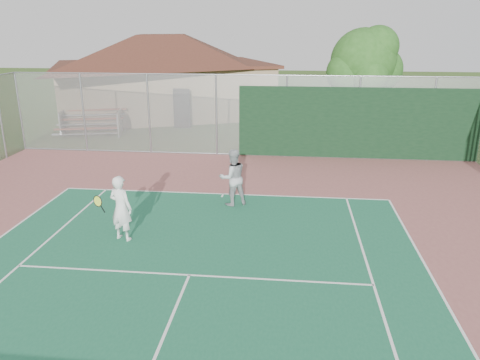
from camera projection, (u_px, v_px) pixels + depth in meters
name	position (u px, v px, depth m)	size (l,w,h in m)	color
back_fence	(288.00, 119.00, 19.93)	(20.08, 0.11, 3.53)	gray
clubhouse	(163.00, 67.00, 29.60)	(16.13, 13.64, 5.91)	tan
bleachers	(91.00, 121.00, 24.74)	(3.65, 2.59, 1.22)	#993F23
tree	(365.00, 64.00, 23.84)	(3.95, 3.74, 5.51)	#311C11
player_white_front	(121.00, 209.00, 12.21)	(1.01, 0.70, 1.77)	silver
player_grey_back	(233.00, 178.00, 14.64)	(1.09, 1.01, 1.81)	#A2A5A7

